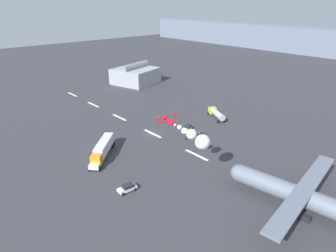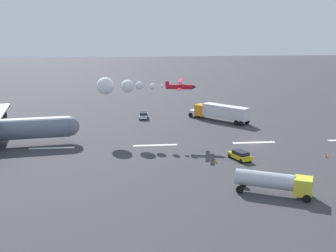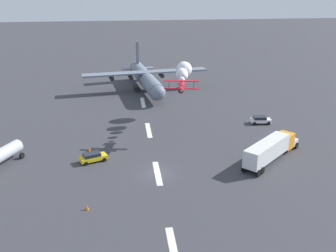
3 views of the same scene
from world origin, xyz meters
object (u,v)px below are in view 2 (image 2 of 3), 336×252
at_px(traffic_cone_far, 215,160).
at_px(semi_truck_orange, 220,112).
at_px(fuel_tanker_truck, 274,182).
at_px(followme_car_yellow, 143,115).
at_px(stunt_biplane_red, 122,86).
at_px(traffic_cone_near, 326,155).
at_px(airport_staff_sedan, 240,155).

bearing_deg(traffic_cone_far, semi_truck_orange, -103.74).
distance_m(semi_truck_orange, fuel_tanker_truck, 43.40).
bearing_deg(followme_car_yellow, fuel_tanker_truck, 107.25).
xyz_separation_m(stunt_biplane_red, traffic_cone_near, (-33.43, 17.58, -9.49)).
height_order(stunt_biplane_red, fuel_tanker_truck, stunt_biplane_red).
height_order(airport_staff_sedan, traffic_cone_near, airport_staff_sedan).
bearing_deg(traffic_cone_near, airport_staff_sedan, 0.01).
relative_size(stunt_biplane_red, airport_staff_sedan, 4.00).
height_order(semi_truck_orange, traffic_cone_far, semi_truck_orange).
bearing_deg(traffic_cone_near, fuel_tanker_truck, 46.33).
xyz_separation_m(stunt_biplane_red, traffic_cone_far, (-14.64, 18.43, -9.49)).
distance_m(fuel_tanker_truck, traffic_cone_near, 20.31).
bearing_deg(traffic_cone_far, traffic_cone_near, -177.38).
distance_m(semi_truck_orange, traffic_cone_far, 30.46).
distance_m(stunt_biplane_red, followme_car_yellow, 18.39).
bearing_deg(fuel_tanker_truck, semi_truck_orange, -93.20).
distance_m(stunt_biplane_red, traffic_cone_far, 25.38).
bearing_deg(traffic_cone_near, traffic_cone_far, 2.62).
bearing_deg(stunt_biplane_red, airport_staff_sedan, 137.04).
xyz_separation_m(fuel_tanker_truck, airport_staff_sedan, (0.56, -14.65, -0.94)).
xyz_separation_m(semi_truck_orange, airport_staff_sedan, (2.99, 28.68, -1.32)).
relative_size(fuel_tanker_truck, followme_car_yellow, 2.30).
distance_m(fuel_tanker_truck, followme_car_yellow, 49.78).
xyz_separation_m(airport_staff_sedan, traffic_cone_near, (-14.55, -0.00, -0.44)).
distance_m(stunt_biplane_red, semi_truck_orange, 25.71).
xyz_separation_m(semi_truck_orange, fuel_tanker_truck, (2.42, 43.33, -0.38)).
distance_m(semi_truck_orange, followme_car_yellow, 17.74).
relative_size(fuel_tanker_truck, traffic_cone_near, 12.95).
height_order(semi_truck_orange, airport_staff_sedan, semi_truck_orange).
xyz_separation_m(semi_truck_orange, traffic_cone_far, (7.22, 29.54, -1.76)).
bearing_deg(followme_car_yellow, airport_staff_sedan, 113.35).
bearing_deg(traffic_cone_far, stunt_biplane_red, -51.55).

